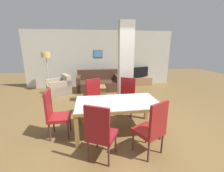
{
  "coord_description": "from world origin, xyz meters",
  "views": [
    {
      "loc": [
        -0.61,
        -3.15,
        1.97
      ],
      "look_at": [
        0.0,
        0.82,
        0.89
      ],
      "focal_mm": 24.0,
      "sensor_mm": 36.0,
      "label": 1
    }
  ],
  "objects_px": {
    "dining_chair_near_right": "(152,127)",
    "dining_chair_far_right": "(127,95)",
    "dining_table": "(117,107)",
    "bottle": "(95,84)",
    "tv_stand": "(139,81)",
    "dining_chair_far_left": "(95,97)",
    "floor_lamp": "(46,58)",
    "dining_chair_head_left": "(55,112)",
    "sofa": "(98,84)",
    "coffee_table": "(98,91)",
    "armchair": "(60,88)",
    "tv_screen": "(139,72)",
    "dining_chair_near_left": "(100,131)"
  },
  "relations": [
    {
      "from": "dining_chair_near_right",
      "to": "dining_chair_far_right",
      "type": "height_order",
      "value": "same"
    },
    {
      "from": "coffee_table",
      "to": "armchair",
      "type": "bearing_deg",
      "value": 158.83
    },
    {
      "from": "dining_table",
      "to": "tv_screen",
      "type": "height_order",
      "value": "tv_screen"
    },
    {
      "from": "bottle",
      "to": "tv_screen",
      "type": "distance_m",
      "value": 2.77
    },
    {
      "from": "dining_chair_head_left",
      "to": "dining_chair_far_left",
      "type": "relative_size",
      "value": 1.0
    },
    {
      "from": "sofa",
      "to": "coffee_table",
      "type": "xyz_separation_m",
      "value": [
        -0.09,
        -0.99,
        -0.08
      ]
    },
    {
      "from": "bottle",
      "to": "dining_table",
      "type": "bearing_deg",
      "value": -81.33
    },
    {
      "from": "dining_chair_near_left",
      "to": "bottle",
      "type": "bearing_deg",
      "value": 116.25
    },
    {
      "from": "dining_table",
      "to": "armchair",
      "type": "height_order",
      "value": "armchair"
    },
    {
      "from": "bottle",
      "to": "floor_lamp",
      "type": "height_order",
      "value": "floor_lamp"
    },
    {
      "from": "dining_chair_far_left",
      "to": "bottle",
      "type": "height_order",
      "value": "dining_chair_far_left"
    },
    {
      "from": "coffee_table",
      "to": "floor_lamp",
      "type": "xyz_separation_m",
      "value": [
        -2.11,
        1.17,
        1.23
      ]
    },
    {
      "from": "sofa",
      "to": "bottle",
      "type": "bearing_deg",
      "value": 79.98
    },
    {
      "from": "dining_chair_far_right",
      "to": "tv_stand",
      "type": "relative_size",
      "value": 0.85
    },
    {
      "from": "sofa",
      "to": "coffee_table",
      "type": "distance_m",
      "value": 1.0
    },
    {
      "from": "armchair",
      "to": "sofa",
      "type": "bearing_deg",
      "value": -100.15
    },
    {
      "from": "dining_chair_far_right",
      "to": "sofa",
      "type": "relative_size",
      "value": 0.56
    },
    {
      "from": "dining_chair_near_right",
      "to": "dining_chair_near_left",
      "type": "relative_size",
      "value": 1.0
    },
    {
      "from": "dining_table",
      "to": "dining_chair_far_right",
      "type": "relative_size",
      "value": 1.78
    },
    {
      "from": "dining_chair_head_left",
      "to": "floor_lamp",
      "type": "xyz_separation_m",
      "value": [
        -1.03,
        3.71,
        0.89
      ]
    },
    {
      "from": "tv_stand",
      "to": "tv_screen",
      "type": "relative_size",
      "value": 1.23
    },
    {
      "from": "armchair",
      "to": "dining_chair_far_right",
      "type": "bearing_deg",
      "value": -157.06
    },
    {
      "from": "sofa",
      "to": "tv_stand",
      "type": "height_order",
      "value": "sofa"
    },
    {
      "from": "tv_stand",
      "to": "floor_lamp",
      "type": "xyz_separation_m",
      "value": [
        -4.33,
        -0.38,
        1.25
      ]
    },
    {
      "from": "dining_table",
      "to": "armchair",
      "type": "distance_m",
      "value": 3.66
    },
    {
      "from": "dining_table",
      "to": "dining_chair_near_left",
      "type": "height_order",
      "value": "dining_chair_near_left"
    },
    {
      "from": "dining_chair_near_left",
      "to": "coffee_table",
      "type": "height_order",
      "value": "dining_chair_near_left"
    },
    {
      "from": "dining_chair_near_right",
      "to": "dining_chair_far_left",
      "type": "relative_size",
      "value": 1.0
    },
    {
      "from": "dining_chair_near_right",
      "to": "coffee_table",
      "type": "height_order",
      "value": "dining_chair_near_right"
    },
    {
      "from": "dining_chair_far_left",
      "to": "floor_lamp",
      "type": "height_order",
      "value": "floor_lamp"
    },
    {
      "from": "coffee_table",
      "to": "tv_screen",
      "type": "xyz_separation_m",
      "value": [
        2.22,
        1.55,
        0.44
      ]
    },
    {
      "from": "coffee_table",
      "to": "floor_lamp",
      "type": "relative_size",
      "value": 0.36
    },
    {
      "from": "dining_table",
      "to": "dining_chair_far_left",
      "type": "relative_size",
      "value": 1.78
    },
    {
      "from": "dining_chair_far_right",
      "to": "coffee_table",
      "type": "bearing_deg",
      "value": -37.81
    },
    {
      "from": "sofa",
      "to": "tv_stand",
      "type": "xyz_separation_m",
      "value": [
        2.14,
        0.56,
        -0.1
      ]
    },
    {
      "from": "dining_table",
      "to": "dining_chair_near_right",
      "type": "height_order",
      "value": "dining_chair_near_right"
    },
    {
      "from": "dining_chair_far_right",
      "to": "sofa",
      "type": "xyz_separation_m",
      "value": [
        -0.69,
        2.59,
        -0.27
      ]
    },
    {
      "from": "dining_chair_far_right",
      "to": "coffee_table",
      "type": "xyz_separation_m",
      "value": [
        -0.77,
        1.6,
        -0.34
      ]
    },
    {
      "from": "dining_table",
      "to": "dining_chair_head_left",
      "type": "distance_m",
      "value": 1.39
    },
    {
      "from": "dining_chair_near_right",
      "to": "tv_stand",
      "type": "xyz_separation_m",
      "value": [
        1.45,
        4.99,
        -0.36
      ]
    },
    {
      "from": "sofa",
      "to": "tv_screen",
      "type": "height_order",
      "value": "tv_screen"
    },
    {
      "from": "dining_chair_head_left",
      "to": "sofa",
      "type": "relative_size",
      "value": 0.56
    },
    {
      "from": "dining_chair_far_right",
      "to": "tv_stand",
      "type": "xyz_separation_m",
      "value": [
        1.45,
        3.15,
        -0.36
      ]
    },
    {
      "from": "dining_chair_far_left",
      "to": "coffee_table",
      "type": "relative_size",
      "value": 1.72
    },
    {
      "from": "dining_chair_head_left",
      "to": "armchair",
      "type": "height_order",
      "value": "dining_chair_head_left"
    },
    {
      "from": "dining_chair_far_left",
      "to": "tv_stand",
      "type": "relative_size",
      "value": 0.85
    },
    {
      "from": "dining_chair_far_right",
      "to": "armchair",
      "type": "distance_m",
      "value": 3.21
    },
    {
      "from": "dining_chair_far_right",
      "to": "dining_chair_head_left",
      "type": "height_order",
      "value": "same"
    },
    {
      "from": "dining_chair_near_right",
      "to": "dining_chair_near_left",
      "type": "height_order",
      "value": "same"
    },
    {
      "from": "dining_table",
      "to": "bottle",
      "type": "height_order",
      "value": "dining_table"
    }
  ]
}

